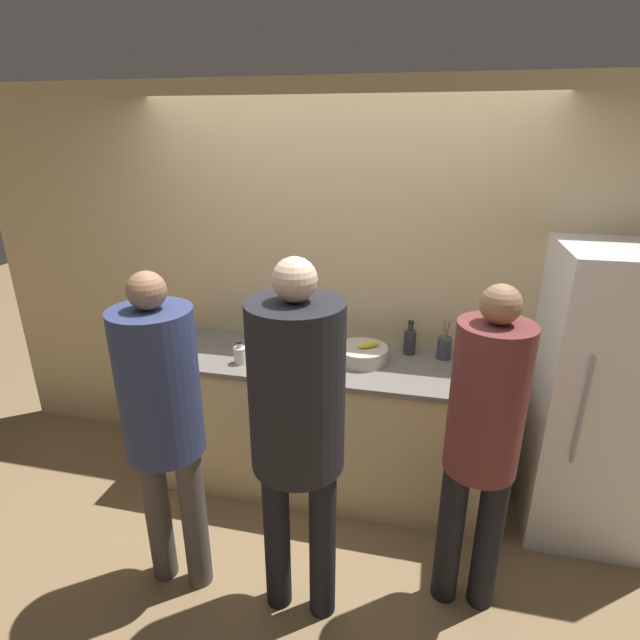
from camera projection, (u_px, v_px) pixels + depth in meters
name	position (u px, v px, depth m)	size (l,w,h in m)	color
ground_plane	(315.00, 519.00, 3.15)	(14.00, 14.00, 0.00)	#8C704C
wall_back	(339.00, 289.00, 3.35)	(5.20, 0.06, 2.60)	#D6BC8C
counter	(328.00, 422.00, 3.34)	(2.27, 0.71, 0.94)	beige
refrigerator	(607.00, 398.00, 2.84)	(0.76, 0.70, 1.74)	white
person_left	(162.00, 409.00, 2.38)	(0.38, 0.38, 1.74)	#4C4742
person_center	(297.00, 413.00, 2.18)	(0.42, 0.42, 1.84)	black
person_right	(483.00, 432.00, 2.27)	(0.33, 0.33, 1.72)	black
fruit_bowl	(362.00, 354.00, 3.12)	(0.32, 0.32, 0.13)	beige
utensil_crock	(444.00, 347.00, 3.15)	(0.09, 0.09, 0.25)	#3D424C
bottle_dark	(410.00, 341.00, 3.21)	(0.08, 0.08, 0.22)	#333338
bottle_clear	(240.00, 354.00, 3.09)	(0.08, 0.08, 0.15)	silver
cup_blue	(268.00, 338.00, 3.38)	(0.08, 0.08, 0.08)	#335184
cup_yellow	(188.00, 353.00, 3.15)	(0.08, 0.08, 0.08)	gold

